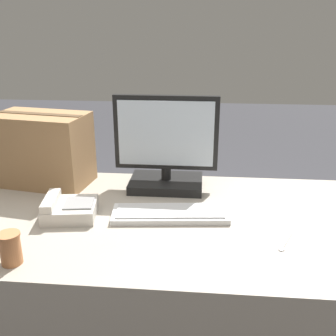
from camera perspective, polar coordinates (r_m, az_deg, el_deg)
name	(u,v)px	position (r m, az deg, el deg)	size (l,w,h in m)	color
office_desk	(168,292)	(1.76, -0.05, -17.55)	(1.80, 0.90, 0.72)	#A89E8E
monitor	(166,153)	(1.77, -0.28, 2.26)	(0.46, 0.23, 0.43)	black
keyboard	(170,213)	(1.56, 0.32, -6.61)	(0.47, 0.20, 0.03)	silver
desk_phone	(69,209)	(1.60, -14.21, -5.77)	(0.22, 0.21, 0.08)	beige
paper_cup_right	(10,248)	(1.36, -21.91, -10.76)	(0.07, 0.07, 0.11)	#BC7547
spoon	(285,244)	(1.44, 16.56, -10.55)	(0.07, 0.13, 0.00)	#B2B2B7
cardboard_box	(43,149)	(1.92, -17.70, 2.60)	(0.45, 0.30, 0.34)	#9E754C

